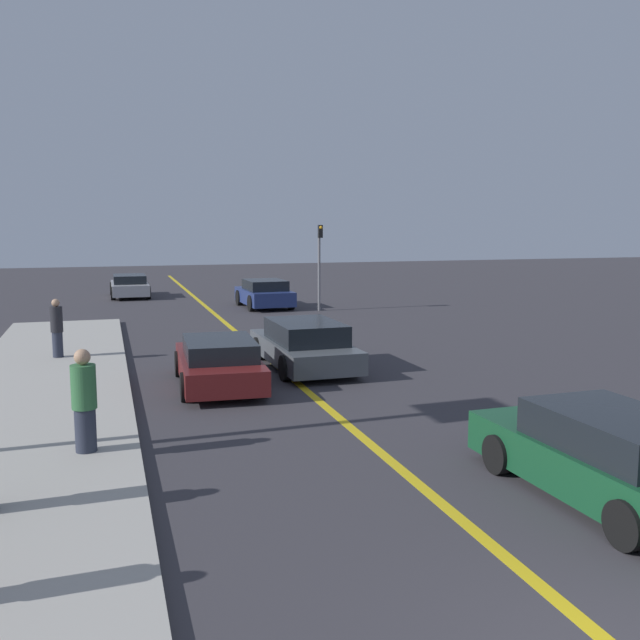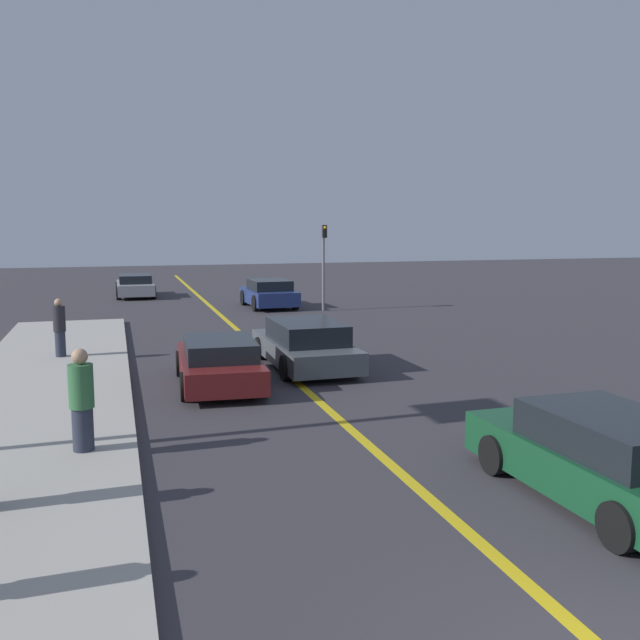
{
  "view_description": "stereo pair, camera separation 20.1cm",
  "coord_description": "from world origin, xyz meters",
  "px_view_note": "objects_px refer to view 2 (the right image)",
  "views": [
    {
      "loc": [
        -4.38,
        -4.14,
        3.92
      ],
      "look_at": [
        0.29,
        11.32,
        1.67
      ],
      "focal_mm": 40.0,
      "sensor_mm": 36.0,
      "label": 1
    },
    {
      "loc": [
        -4.18,
        -4.2,
        3.92
      ],
      "look_at": [
        0.29,
        11.32,
        1.67
      ],
      "focal_mm": 40.0,
      "sensor_mm": 36.0,
      "label": 2
    }
  ],
  "objects_px": {
    "car_near_right_lane": "(604,459)",
    "car_far_distant": "(305,345)",
    "car_parked_left_lot": "(269,294)",
    "traffic_light": "(324,258)",
    "car_oncoming_far": "(135,286)",
    "pedestrian_by_sign": "(60,328)",
    "car_ahead_center": "(219,362)",
    "pedestrian_far_standing": "(82,400)"
  },
  "relations": [
    {
      "from": "car_far_distant",
      "to": "car_parked_left_lot",
      "type": "bearing_deg",
      "value": 80.79
    },
    {
      "from": "car_ahead_center",
      "to": "car_near_right_lane",
      "type": "bearing_deg",
      "value": -61.25
    },
    {
      "from": "car_ahead_center",
      "to": "pedestrian_by_sign",
      "type": "distance_m",
      "value": 5.78
    },
    {
      "from": "car_ahead_center",
      "to": "car_parked_left_lot",
      "type": "bearing_deg",
      "value": 76.44
    },
    {
      "from": "pedestrian_by_sign",
      "to": "car_oncoming_far",
      "type": "bearing_deg",
      "value": 81.57
    },
    {
      "from": "car_near_right_lane",
      "to": "car_oncoming_far",
      "type": "bearing_deg",
      "value": 98.35
    },
    {
      "from": "car_oncoming_far",
      "to": "pedestrian_by_sign",
      "type": "distance_m",
      "value": 17.28
    },
    {
      "from": "car_far_distant",
      "to": "pedestrian_far_standing",
      "type": "distance_m",
      "value": 8.19
    },
    {
      "from": "car_near_right_lane",
      "to": "car_ahead_center",
      "type": "height_order",
      "value": "car_near_right_lane"
    },
    {
      "from": "car_far_distant",
      "to": "traffic_light",
      "type": "relative_size",
      "value": 1.26
    },
    {
      "from": "car_far_distant",
      "to": "traffic_light",
      "type": "xyz_separation_m",
      "value": [
        3.91,
        11.56,
        1.7
      ]
    },
    {
      "from": "car_near_right_lane",
      "to": "traffic_light",
      "type": "bearing_deg",
      "value": 81.96
    },
    {
      "from": "car_ahead_center",
      "to": "pedestrian_far_standing",
      "type": "xyz_separation_m",
      "value": [
        -2.91,
        -4.58,
        0.41
      ]
    },
    {
      "from": "car_far_distant",
      "to": "car_oncoming_far",
      "type": "height_order",
      "value": "car_far_distant"
    },
    {
      "from": "car_ahead_center",
      "to": "pedestrian_by_sign",
      "type": "xyz_separation_m",
      "value": [
        -3.85,
        4.29,
        0.38
      ]
    },
    {
      "from": "car_ahead_center",
      "to": "pedestrian_far_standing",
      "type": "bearing_deg",
      "value": -119.68
    },
    {
      "from": "pedestrian_far_standing",
      "to": "pedestrian_by_sign",
      "type": "bearing_deg",
      "value": 96.05
    },
    {
      "from": "car_parked_left_lot",
      "to": "car_oncoming_far",
      "type": "height_order",
      "value": "car_parked_left_lot"
    },
    {
      "from": "car_near_right_lane",
      "to": "car_ahead_center",
      "type": "relative_size",
      "value": 1.05
    },
    {
      "from": "pedestrian_by_sign",
      "to": "car_ahead_center",
      "type": "bearing_deg",
      "value": -48.08
    },
    {
      "from": "car_ahead_center",
      "to": "pedestrian_far_standing",
      "type": "relative_size",
      "value": 2.5
    },
    {
      "from": "car_far_distant",
      "to": "pedestrian_by_sign",
      "type": "distance_m",
      "value": 6.97
    },
    {
      "from": "car_far_distant",
      "to": "car_parked_left_lot",
      "type": "height_order",
      "value": "car_far_distant"
    },
    {
      "from": "car_ahead_center",
      "to": "car_oncoming_far",
      "type": "height_order",
      "value": "car_ahead_center"
    },
    {
      "from": "car_ahead_center",
      "to": "pedestrian_far_standing",
      "type": "distance_m",
      "value": 5.44
    },
    {
      "from": "car_far_distant",
      "to": "pedestrian_by_sign",
      "type": "bearing_deg",
      "value": 155.27
    },
    {
      "from": "car_ahead_center",
      "to": "car_parked_left_lot",
      "type": "relative_size",
      "value": 1.09
    },
    {
      "from": "car_near_right_lane",
      "to": "car_parked_left_lot",
      "type": "distance_m",
      "value": 23.51
    },
    {
      "from": "car_near_right_lane",
      "to": "pedestrian_far_standing",
      "type": "height_order",
      "value": "pedestrian_far_standing"
    },
    {
      "from": "car_parked_left_lot",
      "to": "traffic_light",
      "type": "xyz_separation_m",
      "value": [
        2.05,
        -1.87,
        1.69
      ]
    },
    {
      "from": "car_oncoming_far",
      "to": "car_near_right_lane",
      "type": "bearing_deg",
      "value": -79.94
    },
    {
      "from": "traffic_light",
      "to": "car_near_right_lane",
      "type": "bearing_deg",
      "value": -96.01
    },
    {
      "from": "pedestrian_far_standing",
      "to": "car_near_right_lane",
      "type": "bearing_deg",
      "value": -29.36
    },
    {
      "from": "car_ahead_center",
      "to": "car_oncoming_far",
      "type": "bearing_deg",
      "value": 96.35
    },
    {
      "from": "car_near_right_lane",
      "to": "car_oncoming_far",
      "type": "height_order",
      "value": "car_near_right_lane"
    },
    {
      "from": "car_oncoming_far",
      "to": "pedestrian_far_standing",
      "type": "relative_size",
      "value": 2.43
    },
    {
      "from": "car_ahead_center",
      "to": "traffic_light",
      "type": "bearing_deg",
      "value": 66.6
    },
    {
      "from": "pedestrian_by_sign",
      "to": "car_near_right_lane",
      "type": "bearing_deg",
      "value": -58.04
    },
    {
      "from": "car_oncoming_far",
      "to": "pedestrian_by_sign",
      "type": "bearing_deg",
      "value": -98.74
    },
    {
      "from": "car_near_right_lane",
      "to": "car_far_distant",
      "type": "xyz_separation_m",
      "value": [
        -1.63,
        10.08,
        -0.01
      ]
    },
    {
      "from": "car_far_distant",
      "to": "traffic_light",
      "type": "height_order",
      "value": "traffic_light"
    },
    {
      "from": "car_near_right_lane",
      "to": "car_parked_left_lot",
      "type": "bearing_deg",
      "value": 87.41
    }
  ]
}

